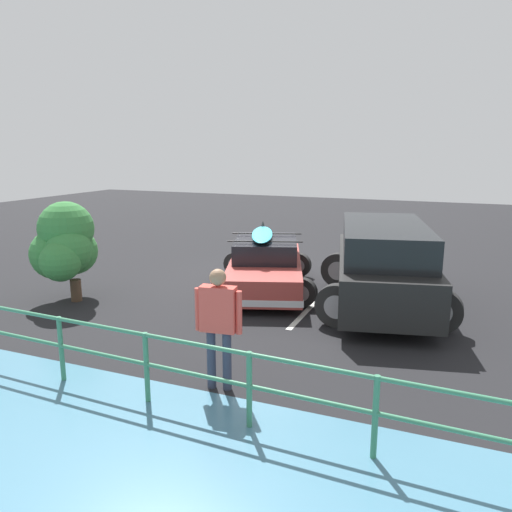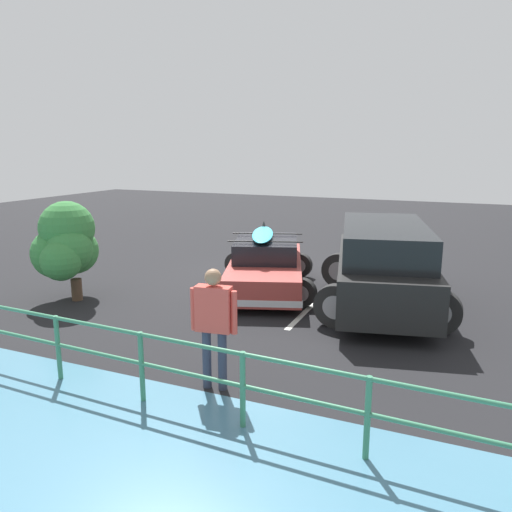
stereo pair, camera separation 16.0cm
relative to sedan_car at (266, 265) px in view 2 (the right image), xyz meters
The scene contains 7 objects.
ground_plane 0.87m from the sedan_car, 52.71° to the right, with size 44.00×44.00×0.02m, color black.
parking_stripe 1.53m from the sedan_car, behind, with size 4.79×0.12×0.00m, color silver.
sedan_car is the anchor object (origin of this frame).
suv_car 2.83m from the sedan_car, behind, with size 3.29×5.12×1.80m.
person_bystander 5.18m from the sedan_car, 103.91° to the left, with size 0.68×0.26×1.75m.
railing_fence 5.88m from the sedan_car, 102.45° to the left, with size 10.69×0.49×0.98m.
bush_near_left 4.56m from the sedan_car, 34.23° to the left, with size 1.47×1.77×2.22m.
Camera 2 is at (-4.74, 11.33, 3.37)m, focal length 35.00 mm.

